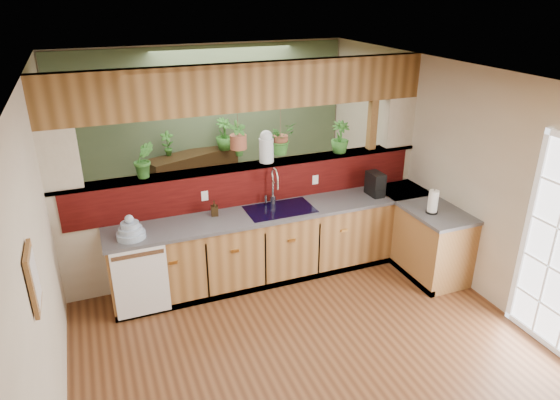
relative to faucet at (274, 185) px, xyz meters
name	(u,v)px	position (x,y,z in m)	size (l,w,h in m)	color
ground	(291,321)	(-0.23, -1.13, -1.16)	(4.60, 7.00, 0.01)	#58321B
ceiling	(294,82)	(-0.23, -1.13, 1.44)	(4.60, 7.00, 0.01)	brown
wall_back	(207,128)	(-0.23, 2.37, 0.14)	(4.60, 0.02, 2.60)	beige
wall_left	(41,257)	(-2.53, -1.13, 0.14)	(0.02, 7.00, 2.60)	beige
wall_right	(476,183)	(2.07, -1.13, 0.14)	(0.02, 7.00, 2.60)	beige
pass_through_partition	(252,179)	(-0.20, 0.22, 0.03)	(4.60, 0.21, 2.60)	beige
pass_through_ledge	(250,166)	(-0.23, 0.22, 0.21)	(4.60, 0.21, 0.04)	brown
header_beam	(248,87)	(-0.23, 0.22, 1.16)	(4.60, 0.15, 0.55)	brown
sage_backwall	(207,128)	(-0.23, 2.35, 0.14)	(4.55, 0.02, 2.55)	#4F6646
countertop	(326,238)	(0.61, -0.26, -0.71)	(4.14, 1.52, 0.90)	brown
dishwasher	(141,282)	(-1.71, -0.47, -0.71)	(0.58, 0.03, 0.82)	white
navy_sink	(280,215)	(0.02, -0.15, -0.34)	(0.82, 0.50, 0.18)	black
framed_print	(33,279)	(-2.50, -1.93, 0.39)	(0.04, 0.35, 0.45)	brown
faucet	(274,185)	(0.00, 0.00, 0.00)	(0.22, 0.21, 0.49)	#B7B7B2
dish_stack	(131,231)	(-1.74, -0.25, -0.18)	(0.31, 0.31, 0.27)	#95A8C1
soap_dispenser	(214,208)	(-0.76, -0.03, -0.17)	(0.08, 0.08, 0.18)	#352513
coffee_maker	(376,185)	(1.33, -0.19, -0.12)	(0.16, 0.27, 0.30)	black
paper_towel	(433,202)	(1.67, -0.91, -0.13)	(0.14, 0.14, 0.30)	black
glass_jar	(266,146)	(-0.01, 0.22, 0.43)	(0.18, 0.18, 0.40)	silver
ledge_plant_left	(144,159)	(-1.47, 0.22, 0.44)	(0.23, 0.19, 0.43)	#2C6723
ledge_plant_right	(340,137)	(1.00, 0.22, 0.43)	(0.23, 0.23, 0.41)	#2C6723
hanging_plant_a	(238,128)	(-0.36, 0.22, 0.70)	(0.25, 0.20, 0.55)	brown
hanging_plant_b	(280,125)	(0.18, 0.22, 0.68)	(0.44, 0.41, 0.51)	brown
shelving_console	(194,183)	(-0.55, 2.12, -0.66)	(1.50, 0.40, 1.00)	black
shelf_plant_a	(167,144)	(-0.92, 2.12, 0.03)	(0.20, 0.14, 0.38)	#2C6723
shelf_plant_b	(224,134)	(-0.02, 2.12, 0.08)	(0.28, 0.28, 0.49)	#2C6723
floor_plant	(303,200)	(0.87, 1.05, -0.75)	(0.74, 0.64, 0.82)	#2C6723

